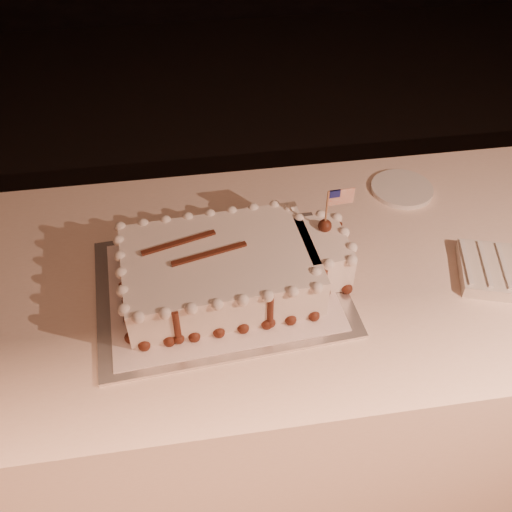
{
  "coord_description": "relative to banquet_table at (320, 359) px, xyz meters",
  "views": [
    {
      "loc": [
        -0.32,
        -0.31,
        1.69
      ],
      "look_at": [
        -0.19,
        0.56,
        0.84
      ],
      "focal_mm": 40.0,
      "sensor_mm": 36.0,
      "label": 1
    }
  ],
  "objects": [
    {
      "name": "banquet_table",
      "position": [
        0.0,
        0.0,
        0.0
      ],
      "size": [
        2.4,
        0.8,
        0.75
      ],
      "primitive_type": "cube",
      "color": "#FAD9C2",
      "rests_on": "ground"
    },
    {
      "name": "sheet_cake",
      "position": [
        -0.24,
        -0.04,
        0.43
      ],
      "size": [
        0.52,
        0.32,
        0.2
      ],
      "color": "white",
      "rests_on": "doily"
    },
    {
      "name": "napkin_stack",
      "position": [
        0.39,
        -0.1,
        0.39
      ],
      "size": [
        0.27,
        0.23,
        0.04
      ],
      "color": "beige",
      "rests_on": "banquet_table"
    },
    {
      "name": "doily",
      "position": [
        -0.27,
        -0.04,
        0.38
      ],
      "size": [
        0.51,
        0.4,
        0.0
      ],
      "primitive_type": "cube",
      "rotation": [
        0.0,
        0.0,
        0.07
      ],
      "color": "white",
      "rests_on": "cake_board"
    },
    {
      "name": "side_plate",
      "position": [
        0.25,
        0.24,
        0.38
      ],
      "size": [
        0.16,
        0.16,
        0.01
      ],
      "primitive_type": "cylinder",
      "color": "silver",
      "rests_on": "banquet_table"
    },
    {
      "name": "cake_board",
      "position": [
        -0.27,
        -0.04,
        0.38
      ],
      "size": [
        0.57,
        0.44,
        0.01
      ],
      "primitive_type": "cube",
      "rotation": [
        0.0,
        0.0,
        0.07
      ],
      "color": "silver",
      "rests_on": "banquet_table"
    }
  ]
}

